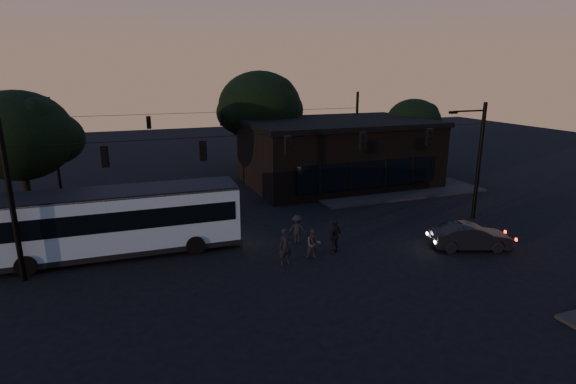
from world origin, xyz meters
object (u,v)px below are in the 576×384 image
object	(u,v)px
pedestrian_a	(286,247)
pedestrian_d	(297,229)
building	(337,152)
pedestrian_b	(313,244)
bus	(120,219)
pedestrian_c	(335,236)
car	(471,237)

from	to	relation	value
pedestrian_a	pedestrian_d	world-z (taller)	pedestrian_a
building	pedestrian_b	size ratio (longest dim) A/B	9.65
pedestrian_a	pedestrian_b	distance (m)	1.58
bus	pedestrian_a	xyz separation A→B (m)	(7.61, -4.30, -1.02)
pedestrian_b	pedestrian_d	world-z (taller)	pedestrian_d
bus	pedestrian_c	size ratio (longest dim) A/B	6.65
car	pedestrian_a	bearing A→B (deg)	100.64
bus	pedestrian_d	xyz separation A→B (m)	(9.22, -1.81, -1.13)
building	pedestrian_a	size ratio (longest dim) A/B	8.36
pedestrian_b	pedestrian_d	xyz separation A→B (m)	(0.04, 2.35, 0.01)
building	car	xyz separation A→B (m)	(-0.01, -16.13, -2.01)
building	pedestrian_c	world-z (taller)	building
bus	car	distance (m)	18.68
building	pedestrian_b	bearing A→B (deg)	-120.66
building	bus	xyz separation A→B (m)	(-17.68, -10.19, -0.77)
pedestrian_d	pedestrian_a	bearing A→B (deg)	79.23
pedestrian_d	building	bearing A→B (deg)	-103.06
pedestrian_c	pedestrian_d	distance (m)	2.41
bus	pedestrian_b	size ratio (longest dim) A/B	7.71
pedestrian_a	pedestrian_c	size ratio (longest dim) A/B	0.99
car	pedestrian_c	world-z (taller)	pedestrian_c
car	bus	bearing A→B (deg)	91.33
building	pedestrian_c	size ratio (longest dim) A/B	8.31
pedestrian_b	pedestrian_d	bearing A→B (deg)	102.25
building	bus	bearing A→B (deg)	-150.04
pedestrian_a	pedestrian_c	xyz separation A→B (m)	(2.94, 0.48, 0.00)
pedestrian_b	pedestrian_c	world-z (taller)	pedestrian_c
pedestrian_d	car	bearing A→B (deg)	176.10
pedestrian_b	bus	bearing A→B (deg)	168.91
bus	pedestrian_d	size ratio (longest dim) A/B	7.59
pedestrian_b	pedestrian_c	size ratio (longest dim) A/B	0.86
pedestrian_c	pedestrian_d	size ratio (longest dim) A/B	1.14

